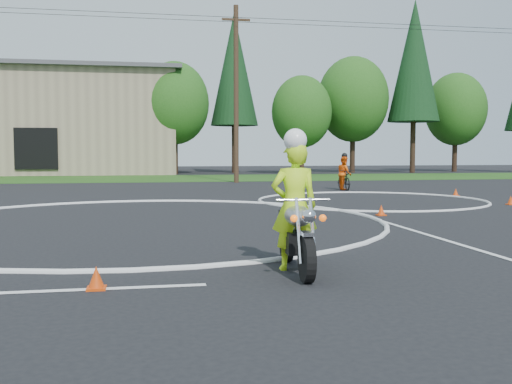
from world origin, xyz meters
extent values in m
plane|color=black|center=(0.00, 0.00, 0.00)|extent=(120.00, 120.00, 0.00)
cube|color=#1E4714|center=(0.00, 27.00, 0.01)|extent=(120.00, 10.00, 0.02)
torus|color=silver|center=(0.00, 3.00, 0.01)|extent=(12.12, 12.12, 0.12)
torus|color=silver|center=(8.00, 8.00, 0.01)|extent=(8.10, 8.10, 0.10)
cube|color=silver|center=(6.00, -2.00, 0.01)|extent=(0.12, 10.00, 0.01)
cylinder|color=black|center=(2.34, -4.09, 0.32)|extent=(0.16, 0.65, 0.64)
cylinder|color=black|center=(2.41, -2.60, 0.32)|extent=(0.16, 0.65, 0.64)
cube|color=black|center=(2.38, -3.29, 0.43)|extent=(0.33, 0.60, 0.32)
ellipsoid|color=#9F9FA3|center=(2.37, -3.50, 0.83)|extent=(0.42, 0.70, 0.30)
cube|color=black|center=(2.40, -2.97, 0.79)|extent=(0.31, 0.65, 0.11)
cylinder|color=white|center=(2.25, -4.00, 0.69)|extent=(0.07, 0.39, 0.86)
cylinder|color=silver|center=(2.44, -4.01, 0.69)|extent=(0.07, 0.39, 0.86)
cube|color=silver|center=(2.34, -4.11, 0.66)|extent=(0.16, 0.24, 0.05)
cylinder|color=silver|center=(2.35, -3.82, 1.09)|extent=(0.75, 0.08, 0.04)
sphere|color=silver|center=(2.34, -4.20, 0.91)|extent=(0.19, 0.19, 0.19)
sphere|color=#FF610C|center=(2.14, -4.16, 0.88)|extent=(0.10, 0.10, 0.10)
sphere|color=#DD4E0B|center=(2.53, -4.18, 0.88)|extent=(0.10, 0.10, 0.10)
cylinder|color=silver|center=(2.57, -2.87, 0.32)|extent=(0.13, 0.86, 0.09)
imported|color=#C8FF1A|center=(2.38, -3.24, 0.95)|extent=(0.71, 0.49, 1.89)
sphere|color=white|center=(2.38, -3.29, 1.92)|extent=(0.34, 0.34, 0.34)
imported|color=black|center=(8.99, 13.76, 0.47)|extent=(0.71, 1.81, 0.94)
imported|color=#F65B0C|center=(8.99, 13.76, 0.78)|extent=(0.63, 0.79, 1.56)
sphere|color=black|center=(8.99, 13.76, 1.58)|extent=(0.27, 0.27, 0.27)
cone|color=#DA400B|center=(-0.39, -3.98, 0.15)|extent=(0.22, 0.22, 0.30)
cube|color=#DA400B|center=(-0.39, -3.98, 0.01)|extent=(0.24, 0.24, 0.03)
cone|color=#DA400B|center=(12.00, 5.68, 0.15)|extent=(0.22, 0.22, 0.30)
cube|color=#DA400B|center=(12.00, 5.68, 0.01)|extent=(0.24, 0.24, 0.03)
cone|color=#DA400B|center=(12.19, 9.52, 0.15)|extent=(0.22, 0.22, 0.30)
cube|color=#DA400B|center=(12.19, 9.52, 0.01)|extent=(0.24, 0.24, 0.03)
cone|color=#DA400B|center=(6.49, 3.37, 0.15)|extent=(0.22, 0.22, 0.30)
cube|color=#DA400B|center=(6.49, 3.37, 0.01)|extent=(0.24, 0.24, 0.03)
cube|color=black|center=(-8.00, 31.90, 2.00)|extent=(3.00, 0.16, 3.00)
cylinder|color=#382619|center=(2.00, 34.00, 1.62)|extent=(0.44, 0.44, 3.24)
ellipsoid|color=#1E5116|center=(2.00, 34.00, 5.58)|extent=(5.40, 5.40, 6.48)
cylinder|color=#382619|center=(7.00, 36.00, 1.98)|extent=(0.44, 0.44, 3.96)
cone|color=black|center=(7.00, 36.00, 8.63)|extent=(3.96, 3.96, 9.35)
cylinder|color=#382619|center=(12.00, 33.00, 1.44)|extent=(0.44, 0.44, 2.88)
ellipsoid|color=#1E5116|center=(12.00, 33.00, 4.96)|extent=(4.80, 4.80, 5.76)
cylinder|color=#382619|center=(17.00, 35.00, 1.80)|extent=(0.44, 0.44, 3.60)
ellipsoid|color=#1E5116|center=(17.00, 35.00, 6.20)|extent=(6.00, 6.00, 7.20)
cylinder|color=#382619|center=(22.00, 34.00, 2.16)|extent=(0.44, 0.44, 4.32)
cone|color=black|center=(22.00, 34.00, 9.42)|extent=(4.32, 4.32, 10.20)
cylinder|color=#382619|center=(27.00, 36.00, 1.62)|extent=(0.44, 0.44, 3.24)
ellipsoid|color=#1E5116|center=(27.00, 36.00, 5.58)|extent=(5.40, 5.40, 6.48)
cylinder|color=#382619|center=(-2.00, 35.00, 1.44)|extent=(0.44, 0.44, 2.88)
ellipsoid|color=#1E5116|center=(-2.00, 35.00, 4.96)|extent=(4.80, 4.80, 5.76)
cylinder|color=#473321|center=(5.00, 21.00, 5.00)|extent=(0.28, 0.28, 10.00)
cube|color=#473321|center=(5.00, 21.00, 9.20)|extent=(1.60, 0.12, 0.12)
cylinder|color=black|center=(-5.00, 20.45, 9.20)|extent=(20.00, 0.02, 0.02)
cylinder|color=black|center=(-5.00, 21.55, 9.20)|extent=(20.00, 0.02, 0.02)
cylinder|color=black|center=(15.00, 20.45, 9.20)|extent=(20.00, 0.02, 0.02)
cylinder|color=black|center=(15.00, 21.55, 9.20)|extent=(20.00, 0.02, 0.02)
camera|label=1|loc=(0.35, -11.37, 1.74)|focal=40.00mm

